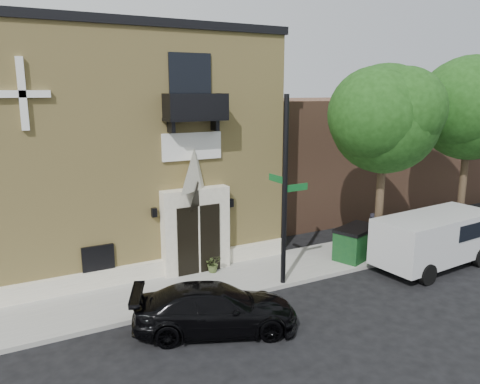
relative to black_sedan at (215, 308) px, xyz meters
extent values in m
plane|color=black|center=(2.21, 1.52, -0.69)|extent=(120.00, 120.00, 0.00)
cube|color=gray|center=(3.21, 3.02, -0.62)|extent=(42.00, 3.00, 0.15)
cube|color=tan|center=(-0.79, 9.52, 3.81)|extent=(12.00, 10.00, 9.00)
cube|color=black|center=(-0.79, 9.52, 8.46)|extent=(12.20, 10.20, 0.30)
cube|color=white|center=(-0.79, 4.40, -0.24)|extent=(12.00, 0.30, 0.60)
cube|color=white|center=(1.21, 4.27, 1.06)|extent=(2.60, 0.55, 3.20)
pyramid|color=white|center=(1.21, 4.27, 3.41)|extent=(2.60, 0.55, 1.50)
cube|color=black|center=(1.21, 3.98, 0.76)|extent=(1.70, 0.06, 2.60)
cube|color=white|center=(1.21, 3.94, 0.76)|extent=(0.06, 0.04, 2.60)
cube|color=white|center=(1.21, 4.46, 4.21)|extent=(2.30, 0.10, 1.00)
cube|color=black|center=(1.21, 4.07, 5.21)|extent=(2.20, 0.90, 0.10)
cube|color=black|center=(1.21, 3.64, 5.66)|extent=(2.20, 0.06, 0.90)
cube|color=black|center=(0.16, 4.07, 5.66)|extent=(0.06, 0.90, 0.90)
cube|color=black|center=(2.26, 4.07, 5.66)|extent=(0.06, 0.90, 0.90)
cube|color=black|center=(1.21, 4.49, 6.41)|extent=(1.60, 0.08, 2.20)
cube|color=white|center=(-4.29, 4.44, 6.11)|extent=(0.22, 0.14, 2.20)
cube|color=white|center=(-4.29, 4.44, 6.11)|extent=(1.60, 0.14, 0.22)
cube|color=black|center=(-2.39, 4.47, 0.46)|extent=(1.10, 0.10, 1.00)
cube|color=#FF290F|center=(-2.39, 4.50, 0.46)|extent=(0.85, 0.06, 0.75)
cube|color=black|center=(-0.34, 4.40, 1.91)|extent=(0.18, 0.18, 0.32)
cube|color=black|center=(2.76, 4.40, 1.91)|extent=(0.18, 0.18, 0.32)
cube|color=brown|center=(14.21, 10.52, 2.51)|extent=(18.00, 8.00, 6.40)
cylinder|color=#38281C|center=(8.21, 1.97, 1.56)|extent=(0.32, 0.32, 4.20)
sphere|color=#163A0F|center=(8.21, 1.97, 5.13)|extent=(4.20, 4.20, 4.20)
sphere|color=#163A0F|center=(9.01, 2.27, 4.83)|extent=(3.36, 3.36, 3.36)
sphere|color=#163A0F|center=(7.51, 1.77, 5.33)|extent=(3.57, 3.57, 3.57)
sphere|color=#163A0F|center=(8.41, 1.27, 5.53)|extent=(3.15, 3.15, 3.15)
cylinder|color=#38281C|center=(13.21, 1.97, 1.67)|extent=(0.32, 0.32, 4.42)
sphere|color=#163A0F|center=(13.21, 1.97, 5.46)|extent=(4.50, 4.50, 4.50)
sphere|color=#163A0F|center=(14.01, 2.27, 5.16)|extent=(3.60, 3.60, 3.60)
sphere|color=#163A0F|center=(12.51, 1.77, 5.66)|extent=(3.82, 3.82, 3.83)
imported|color=black|center=(0.00, 0.00, 0.00)|extent=(5.16, 3.57, 1.39)
cube|color=silver|center=(9.76, 0.48, 0.56)|extent=(5.36, 2.48, 1.77)
cube|color=silver|center=(11.84, 0.64, 0.04)|extent=(1.20, 2.16, 0.73)
cube|color=black|center=(12.25, 0.67, 0.87)|extent=(0.45, 1.79, 0.73)
cube|color=black|center=(10.67, -0.51, 0.92)|extent=(1.67, 0.17, 0.63)
cylinder|color=black|center=(8.17, -0.63, -0.30)|extent=(0.81, 0.32, 0.79)
cylinder|color=black|center=(8.02, 1.34, -0.30)|extent=(0.81, 0.32, 0.79)
cylinder|color=black|center=(11.50, -0.38, -0.30)|extent=(0.81, 0.32, 0.79)
cylinder|color=black|center=(11.34, 1.59, -0.30)|extent=(0.81, 0.32, 0.79)
cylinder|color=black|center=(3.48, 1.72, 2.78)|extent=(0.18, 0.18, 6.64)
cube|color=#0E5421|center=(3.98, 1.73, 2.89)|extent=(0.94, 0.07, 0.24)
cube|color=#0E5421|center=(3.47, 2.21, 3.17)|extent=(0.07, 0.94, 0.24)
cylinder|color=maroon|center=(9.05, 2.04, -0.51)|extent=(0.33, 0.33, 0.07)
cylinder|color=maroon|center=(9.05, 2.04, -0.21)|extent=(0.24, 0.24, 0.51)
sphere|color=maroon|center=(9.05, 2.04, 0.07)|extent=(0.24, 0.24, 0.24)
cylinder|color=maroon|center=(9.05, 2.04, -0.17)|extent=(0.42, 0.11, 0.11)
cube|color=#0F3819|center=(7.53, 2.44, 0.05)|extent=(2.18, 1.66, 1.18)
cube|color=black|center=(7.53, 2.44, 0.69)|extent=(2.25, 1.73, 0.13)
imported|color=#495B2B|center=(1.69, 3.80, -0.20)|extent=(0.67, 0.60, 0.69)
imported|color=black|center=(8.16, 2.26, 0.39)|extent=(0.80, 0.68, 1.86)
camera|label=1|loc=(-5.30, -11.42, 6.24)|focal=35.00mm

